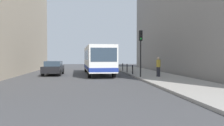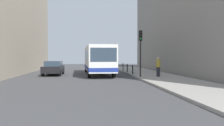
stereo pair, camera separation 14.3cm
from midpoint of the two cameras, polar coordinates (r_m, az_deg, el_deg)
name	(u,v)px [view 1 (the left image)]	position (r m, az deg, el deg)	size (l,w,h in m)	color
ground_plane	(100,78)	(21.10, -3.29, -3.68)	(80.00, 80.00, 0.00)	#424244
sidewalk	(156,76)	(22.07, 10.87, -3.28)	(4.40, 40.00, 0.15)	#9E9991
building_right	(198,1)	(28.74, 20.51, 14.26)	(7.00, 32.00, 16.58)	gray
bus	(98,59)	(24.83, -3.77, 1.10)	(2.98, 11.12, 3.00)	white
car_beside_bus	(53,68)	(24.69, -14.61, -1.14)	(1.89, 4.41, 1.48)	black
traffic_light	(141,45)	(20.32, 6.98, 4.60)	(0.28, 0.33, 4.10)	black
bollard_near	(133,70)	(23.21, 5.00, -1.66)	(0.11, 0.11, 0.95)	black
bollard_mid	(127,68)	(26.27, 3.64, -1.28)	(0.11, 0.11, 0.95)	black
bollard_far	(123,67)	(29.34, 2.56, -0.98)	(0.11, 0.11, 0.95)	black
pedestrian_near_signal	(158,67)	(20.87, 11.33, -0.94)	(0.38, 0.38, 1.75)	#26262D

